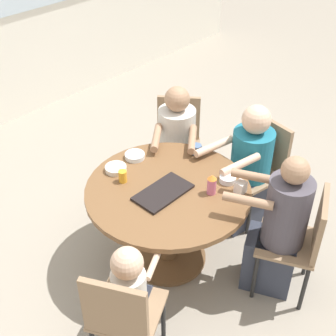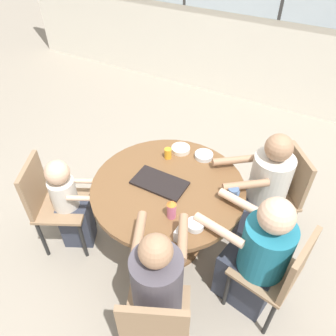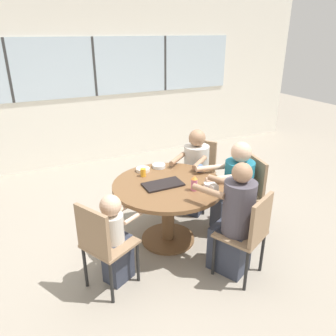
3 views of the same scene
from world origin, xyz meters
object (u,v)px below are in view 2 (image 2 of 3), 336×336
Objects in this scene: chair_for_man_blue_shirt at (282,188)px; sippy_cup at (171,209)px; bowl_white_shallow at (181,149)px; person_woman_green_shirt at (158,297)px; chair_for_man_teal_shirt at (280,270)px; person_man_teal_shirt at (256,259)px; chair_for_woman_green_shirt at (156,323)px; person_toddler at (70,207)px; juice_glass at (168,153)px; milk_carton_small at (180,235)px; bowl_fruit at (195,225)px; bowl_cereal at (204,156)px; coffee_mug at (233,192)px; person_man_blue_shirt at (261,194)px; chair_for_toddler at (49,199)px.

chair_for_man_blue_shirt is 1.07m from sippy_cup.
person_woman_green_shirt is at bearing -68.58° from bowl_white_shallow.
person_woman_green_shirt reaches higher than sippy_cup.
chair_for_man_teal_shirt is 1.24m from bowl_white_shallow.
bowl_white_shallow is (-1.06, 0.60, 0.20)m from chair_for_man_teal_shirt.
person_woman_green_shirt is 0.57m from sippy_cup.
chair_for_woman_green_shirt is at bearing 163.35° from person_man_teal_shirt.
juice_glass is at bearing 112.86° from person_toddler.
person_toddler reaches higher than chair_for_woman_green_shirt.
chair_for_man_blue_shirt is 9.69× the size of milk_carton_small.
chair_for_man_teal_shirt is at bearing 5.83° from sippy_cup.
chair_for_woman_green_shirt is at bearing -90.00° from person_woman_green_shirt.
sippy_cup is 0.74m from bowl_white_shallow.
milk_carton_small is 0.93m from bowl_white_shallow.
sippy_cup is 1.31× the size of bowl_fruit.
person_man_teal_shirt reaches higher than bowl_white_shallow.
person_man_teal_shirt reaches higher than juice_glass.
sippy_cup is at bearing -67.38° from bowl_white_shallow.
person_toddler reaches higher than chair_for_man_blue_shirt.
person_man_teal_shirt is 9.12× the size of bowl_fruit.
juice_glass is 0.15m from bowl_white_shallow.
person_woman_green_shirt is 1.21m from bowl_cereal.
chair_for_man_blue_shirt is at bearing 57.98° from coffee_mug.
juice_glass is (-0.79, -0.20, 0.27)m from person_man_blue_shirt.
bowl_white_shallow is at bearing 112.62° from sippy_cup.
juice_glass is at bearing 75.71° from person_man_teal_shirt.
chair_for_man_teal_shirt reaches higher than bowl_white_shallow.
chair_for_man_blue_shirt reaches higher than milk_carton_small.
chair_for_man_blue_shirt is at bearing 64.69° from bowl_fruit.
bowl_fruit is (0.18, -0.00, -0.06)m from sippy_cup.
juice_glass is 0.84m from milk_carton_small.
person_toddler is at bearing -129.73° from juice_glass.
milk_carton_small reaches higher than coffee_mug.
milk_carton_small is at bearing 75.98° from chair_for_woman_green_shirt.
person_man_blue_shirt is (1.48, 0.94, -0.04)m from chair_for_toddler.
sippy_cup is at bearing 85.97° from chair_for_woman_green_shirt.
person_toddler is 1.12m from bowl_fruit.
sippy_cup is (-0.61, -0.11, 0.30)m from person_man_teal_shirt.
bowl_cereal is at bearing 64.75° from chair_for_man_blue_shirt.
person_woman_green_shirt is at bearing -91.94° from bowl_fruit.
coffee_mug is at bearing -13.49° from juice_glass.
bowl_white_shallow is at bearing 115.55° from person_toddler.
coffee_mug is (0.07, 1.01, 0.22)m from chair_for_woman_green_shirt.
bowl_cereal is at bearing 141.00° from coffee_mug.
coffee_mug is at bearing 73.66° from milk_carton_small.
chair_for_woman_green_shirt is 0.96× the size of person_toddler.
coffee_mug reaches higher than bowl_fruit.
person_toddler is (-1.67, -0.20, -0.09)m from chair_for_man_teal_shirt.
coffee_mug is 0.54× the size of sippy_cup.
sippy_cup is 0.21m from milk_carton_small.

